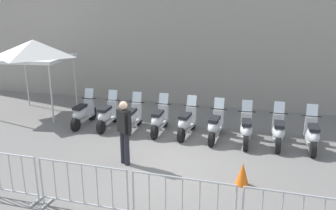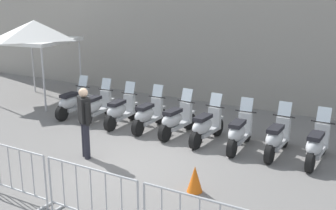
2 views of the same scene
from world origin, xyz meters
TOP-DOWN VIEW (x-y plane):
  - ground_plane at (0.00, 0.00)m, footprint 120.00×120.00m
  - motorcycle_0 at (-3.38, 2.77)m, footprint 0.58×1.72m
  - motorcycle_1 at (-2.45, 2.64)m, footprint 0.57×1.73m
  - motorcycle_2 at (-1.52, 2.47)m, footprint 0.56×1.73m
  - motorcycle_3 at (-0.58, 2.38)m, footprint 0.60×1.72m
  - motorcycle_4 at (0.34, 2.22)m, footprint 0.70×1.71m
  - motorcycle_5 at (1.26, 2.00)m, footprint 0.67×1.71m
  - motorcycle_6 at (2.19, 1.81)m, footprint 0.56×1.73m
  - motorcycle_7 at (3.13, 1.75)m, footprint 0.63×1.72m
  - motorcycle_8 at (4.06, 1.58)m, footprint 0.64×1.72m
  - barrier_segment_2 at (-1.39, -2.33)m, footprint 1.94×0.71m
  - barrier_segment_3 at (0.63, -2.64)m, footprint 1.94×0.71m
  - officer_near_row_end at (-1.12, -0.06)m, footprint 0.44×0.40m
  - canopy_tent at (-5.65, 4.00)m, footprint 2.41×2.41m
  - traffic_cone at (1.88, -0.80)m, footprint 0.32×0.32m

SIDE VIEW (x-z plane):
  - ground_plane at x=0.00m, z-range 0.00..0.00m
  - traffic_cone at x=1.88m, z-range 0.00..0.55m
  - motorcycle_0 at x=-3.38m, z-range -0.16..1.07m
  - motorcycle_1 at x=-2.45m, z-range -0.16..1.07m
  - motorcycle_2 at x=-1.52m, z-range -0.16..1.07m
  - motorcycle_3 at x=-0.58m, z-range -0.16..1.07m
  - motorcycle_4 at x=0.34m, z-range -0.16..1.07m
  - motorcycle_5 at x=1.26m, z-range -0.16..1.07m
  - motorcycle_6 at x=2.19m, z-range -0.16..1.07m
  - motorcycle_7 at x=3.13m, z-range -0.16..1.07m
  - motorcycle_8 at x=4.06m, z-range -0.16..1.07m
  - barrier_segment_2 at x=-1.39m, z-range -0.01..1.06m
  - barrier_segment_3 at x=0.63m, z-range -0.01..1.06m
  - officer_near_row_end at x=-1.12m, z-range 0.12..1.85m
  - canopy_tent at x=-5.65m, z-range 1.06..3.97m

